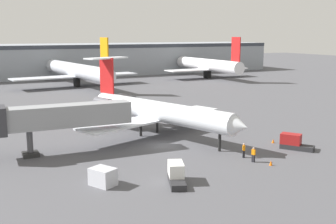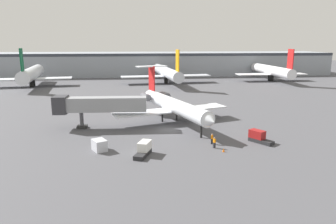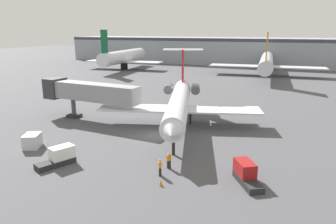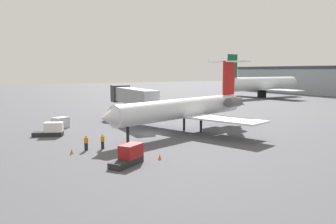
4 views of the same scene
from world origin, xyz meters
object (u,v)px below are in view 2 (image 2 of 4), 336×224
Objects in this scene: ground_crew_marshaller at (212,139)px; parked_airliner_west_end at (31,74)px; traffic_cone_near at (250,134)px; traffic_cone_mid at (224,150)px; cargo_container_uld at (99,145)px; ground_crew_loader at (214,143)px; regional_jet at (172,104)px; baggage_tug_lead at (144,149)px; parked_airliner_centre at (271,71)px; baggage_tug_trailing at (259,137)px; jet_bridge at (95,105)px; parked_airliner_west_mid at (166,72)px.

parked_airliner_west_end is at bearing 124.98° from ground_crew_marshaller.
ground_crew_marshaller reaches higher than traffic_cone_near.
cargo_container_uld is at bearing 172.45° from traffic_cone_mid.
ground_crew_loader is (-0.08, -1.88, 0.00)m from ground_crew_marshaller.
traffic_cone_near is at bearing 11.21° from cargo_container_uld.
regional_jet is 9.95× the size of cargo_container_uld.
traffic_cone_near is at bearing -49.63° from parked_airliner_west_end.
parked_airliner_centre is at bearing 56.22° from baggage_tug_lead.
baggage_tug_trailing is at bearing 29.57° from traffic_cone_mid.
parked_airliner_west_end is (-56.42, 69.48, 3.65)m from baggage_tug_trailing.
traffic_cone_mid is at bearing -7.55° from cargo_container_uld.
ground_crew_marshaller reaches higher than cargo_container_uld.
jet_bridge is at bearing -63.24° from parked_airliner_west_end.
parked_airliner_centre reaches higher than ground_crew_marshaller.
ground_crew_marshaller is 0.05× the size of parked_airliner_west_end.
ground_crew_marshaller is 17.33m from cargo_container_uld.
traffic_cone_near is 0.01× the size of parked_airliner_west_mid.
ground_crew_marshaller is 3.07× the size of traffic_cone_mid.
ground_crew_marshaller is 88.03m from parked_airliner_centre.
baggage_tug_lead reaches higher than cargo_container_uld.
baggage_tug_trailing is at bearing 14.73° from ground_crew_loader.
regional_jet is 1.67× the size of jet_bridge.
cargo_container_uld is 18.30m from traffic_cone_mid.
parked_airliner_centre is (91.79, 7.05, -0.31)m from parked_airliner_west_end.
traffic_cone_near and traffic_cone_mid have the same top height.
ground_crew_marshaller is at bearing 19.48° from baggage_tug_lead.
ground_crew_loader reaches higher than traffic_cone_mid.
baggage_tug_lead is 6.94m from cargo_container_uld.
jet_bridge is 0.41× the size of parked_airliner_west_mid.
parked_airliner_west_mid is at bearing 4.93° from parked_airliner_west_end.
parked_airliner_centre is at bearing 65.19° from baggage_tug_trailing.
regional_jet is 20.19m from cargo_container_uld.
baggage_tug_lead is at bearing -60.70° from jet_bridge.
parked_airliner_centre is (42.21, 80.41, 3.91)m from traffic_cone_mid.
baggage_tug_lead is at bearing -62.70° from parked_airliner_west_end.
cargo_container_uld is (-24.97, -1.47, -0.00)m from baggage_tug_trailing.
ground_crew_marshaller is (19.36, -11.43, -3.56)m from jet_bridge.
baggage_tug_trailing is at bearing -50.93° from parked_airliner_west_end.
ground_crew_loader is 3.07× the size of traffic_cone_mid.
parked_airliner_centre reaches higher than cargo_container_uld.
ground_crew_loader is at bearing -92.57° from ground_crew_marshaller.
parked_airliner_west_mid is (-7.68, 70.24, 3.94)m from traffic_cone_near.
ground_crew_marshaller is 0.59× the size of cargo_container_uld.
jet_bridge is 65.20m from parked_airliner_west_end.
baggage_tug_lead is at bearing -160.52° from ground_crew_marshaller.
parked_airliner_west_end reaches higher than regional_jet.
parked_airliner_west_end is at bearing 117.30° from baggage_tug_lead.
regional_jet is 16.77× the size of ground_crew_loader.
jet_bridge is at bearing 99.30° from cargo_container_uld.
traffic_cone_mid is (5.58, -17.96, -3.34)m from regional_jet.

